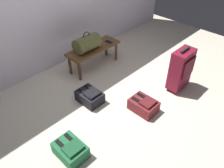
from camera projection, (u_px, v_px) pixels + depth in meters
ground_plane at (119, 104)px, 3.32m from camera, size 6.60×6.60×0.00m
bench at (94, 50)px, 3.89m from camera, size 1.00×0.36×0.39m
duffel_bag_olive at (87, 43)px, 3.70m from camera, size 0.44×0.26×0.34m
cell_phone at (108, 42)px, 4.01m from camera, size 0.07×0.14×0.01m
suitcase_upright_burgundy at (181, 69)px, 3.38m from camera, size 0.38×0.23×0.72m
backpack_dark at (90, 97)px, 3.30m from camera, size 0.28×0.38×0.21m
backpack_maroon at (144, 105)px, 3.15m from camera, size 0.28×0.38×0.21m
backpack_green at (70, 150)px, 2.57m from camera, size 0.28×0.38×0.21m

